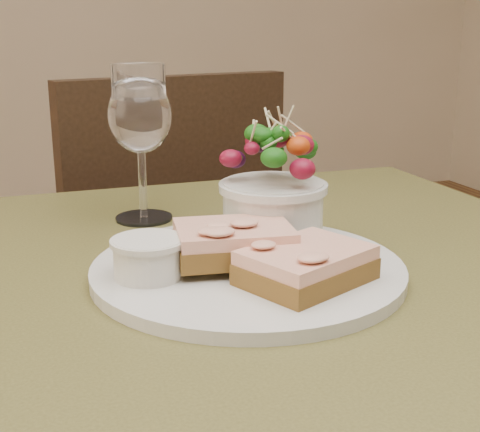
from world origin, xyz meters
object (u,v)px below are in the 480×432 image
object	(u,v)px
cafe_table	(252,369)
wine_glass	(140,120)
dinner_plate	(248,269)
sandwich_back	(234,242)
salad_bowl	(273,184)
ramekin	(149,256)
sandwich_front	(306,265)
chair_far	(147,359)

from	to	relation	value
cafe_table	wine_glass	distance (m)	0.32
dinner_plate	wine_glass	distance (m)	0.26
dinner_plate	sandwich_back	world-z (taller)	sandwich_back
salad_bowl	ramekin	bearing A→B (deg)	-155.26
sandwich_back	ramekin	size ratio (longest dim) A/B	1.89
dinner_plate	sandwich_front	bearing A→B (deg)	-61.69
chair_far	salad_bowl	bearing A→B (deg)	79.31
sandwich_back	dinner_plate	bearing A→B (deg)	6.88
salad_bowl	cafe_table	bearing A→B (deg)	-125.46
ramekin	wine_glass	distance (m)	0.25
cafe_table	salad_bowl	world-z (taller)	salad_bowl
sandwich_front	ramekin	bearing A→B (deg)	131.54
dinner_plate	sandwich_back	xyz separation A→B (m)	(-0.01, 0.00, 0.03)
cafe_table	sandwich_front	bearing A→B (deg)	-64.84
chair_far	wine_glass	size ratio (longest dim) A/B	5.14
cafe_table	dinner_plate	bearing A→B (deg)	172.12
sandwich_front	chair_far	bearing A→B (deg)	66.18
ramekin	salad_bowl	size ratio (longest dim) A/B	0.50
ramekin	salad_bowl	xyz separation A→B (m)	(0.15, 0.07, 0.04)
sandwich_back	wine_glass	distance (m)	0.24
dinner_plate	sandwich_front	world-z (taller)	sandwich_front
salad_bowl	wine_glass	world-z (taller)	wine_glass
cafe_table	chair_far	size ratio (longest dim) A/B	0.89
chair_far	ramekin	distance (m)	0.88
sandwich_front	sandwich_back	xyz separation A→B (m)	(-0.05, 0.06, 0.01)
sandwich_back	wine_glass	xyz separation A→B (m)	(-0.04, 0.22, 0.09)
sandwich_front	salad_bowl	size ratio (longest dim) A/B	1.05
dinner_plate	sandwich_back	distance (m)	0.03
cafe_table	ramekin	xyz separation A→B (m)	(-0.10, -0.00, 0.13)
chair_far	sandwich_back	xyz separation A→B (m)	(-0.05, -0.71, 0.49)
sandwich_back	ramekin	xyz separation A→B (m)	(-0.08, -0.00, -0.00)
cafe_table	sandwich_front	xyz separation A→B (m)	(0.03, -0.06, 0.13)
dinner_plate	wine_glass	world-z (taller)	wine_glass
dinner_plate	ramekin	world-z (taller)	ramekin
wine_glass	cafe_table	bearing A→B (deg)	-74.88
dinner_plate	chair_far	bearing A→B (deg)	87.33
cafe_table	salad_bowl	distance (m)	0.19
wine_glass	dinner_plate	bearing A→B (deg)	-75.92
sandwich_back	ramekin	bearing A→B (deg)	-170.36
chair_far	ramekin	world-z (taller)	chair_far
dinner_plate	ramekin	distance (m)	0.10
wine_glass	salad_bowl	bearing A→B (deg)	-55.11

